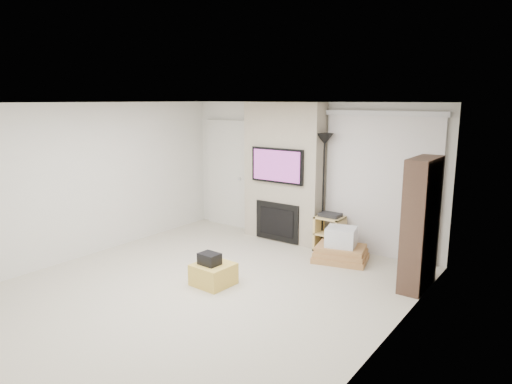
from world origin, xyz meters
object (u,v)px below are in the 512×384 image
Objects in this scene: ottoman at (213,274)px; floor_lamp at (324,158)px; box_stack at (341,248)px; av_stand at (330,231)px; bookshelf at (421,224)px.

ottoman is 0.25× the size of floor_lamp.
ottoman is at bearing -118.17° from box_stack.
av_stand is (0.18, -0.06, -1.22)m from floor_lamp.
av_stand is at bearing -19.67° from floor_lamp.
av_stand is 0.37× the size of bookshelf.
floor_lamp is at bearing 160.33° from av_stand.
box_stack is (0.38, -0.36, -0.14)m from av_stand.
bookshelf is (2.33, 1.58, 0.75)m from ottoman.
av_stand is 0.54m from box_stack.
av_stand is 0.69× the size of box_stack.
ottoman is 2.37m from av_stand.
box_stack is 0.53× the size of bookshelf.
ottoman is 0.53× the size of box_stack.
box_stack reaches higher than ottoman.
box_stack is (0.56, -0.42, -1.36)m from floor_lamp.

